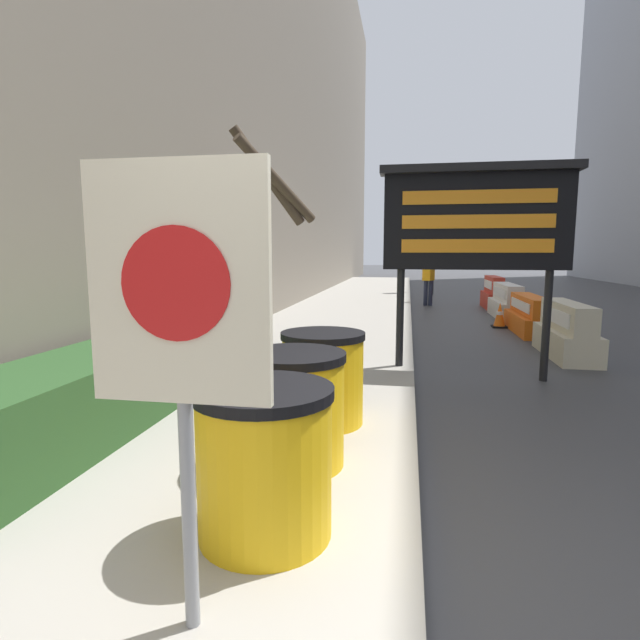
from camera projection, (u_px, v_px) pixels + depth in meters
The scene contains 18 objects.
ground_plane at pixel (423, 621), 2.27m from camera, with size 120.00×120.00×0.00m, color #3F3F42.
sidewalk_left at pixel (88, 568), 2.54m from camera, with size 3.36×56.00×0.13m.
hedge_strip at pixel (146, 368), 5.17m from camera, with size 0.90×5.40×0.67m.
bare_tree at pixel (258, 242), 8.33m from camera, with size 1.70×1.76×3.44m.
barrel_drum_foreground at pixel (265, 461), 2.69m from camera, with size 0.75×0.75×0.83m.
barrel_drum_middle at pixel (294, 408), 3.59m from camera, with size 0.75×0.75×0.83m.
barrel_drum_back at pixel (323, 377), 4.47m from camera, with size 0.75×0.75×0.83m.
warning_sign at pixel (179, 313), 1.88m from camera, with size 0.72×0.08×1.88m.
message_board at pixel (476, 220), 6.34m from camera, with size 2.44×0.36×2.74m.
jersey_barrier_cream at pixel (566, 333), 7.89m from camera, with size 0.59×1.81×0.87m.
jersey_barrier_orange_far at pixel (530, 317), 10.26m from camera, with size 0.65×2.08×0.76m.
jersey_barrier_white at pixel (507, 303), 12.64m from camera, with size 0.64×2.01×0.85m.
jersey_barrier_red_striped at pixel (493, 294), 14.65m from camera, with size 0.53×1.64×0.94m.
traffic_cone_near at pixel (523, 316), 10.46m from camera, with size 0.38×0.38×0.67m.
traffic_cone_mid at pixel (500, 315), 10.95m from camera, with size 0.31×0.31×0.55m.
traffic_cone_far at pixel (498, 296), 15.27m from camera, with size 0.37×0.37×0.66m.
traffic_light_near_curb at pixel (434, 221), 18.86m from camera, with size 0.28×0.45×3.85m.
pedestrian_worker at pixel (429, 275), 15.36m from camera, with size 0.39×0.48×1.61m.
Camera 1 is at (-0.11, -2.11, 1.66)m, focal length 28.00 mm.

